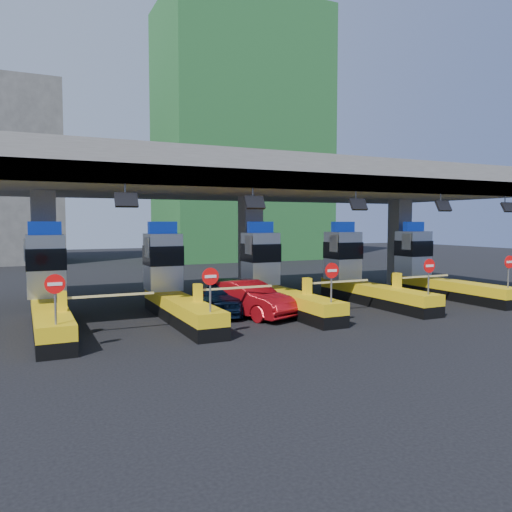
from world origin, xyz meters
name	(u,v)px	position (x,y,z in m)	size (l,w,h in m)	color
ground	(277,309)	(0.00, 0.00, 0.00)	(120.00, 120.00, 0.00)	black
toll_canopy	(251,184)	(0.00, 2.87, 6.13)	(28.00, 12.09, 7.00)	slate
toll_lane_far_left	(48,292)	(-10.00, 0.28, 1.40)	(4.43, 8.00, 4.16)	black
toll_lane_left	(172,285)	(-5.00, 0.28, 1.40)	(4.43, 8.00, 4.16)	black
toll_lane_center	(274,279)	(0.00, 0.28, 1.40)	(4.43, 8.00, 4.16)	black
toll_lane_right	(359,275)	(5.00, 0.28, 1.40)	(4.43, 8.00, 4.16)	black
toll_lane_far_right	(432,271)	(10.00, 0.28, 1.40)	(4.43, 8.00, 4.16)	black
bg_building_scaffold	(241,136)	(12.00, 32.00, 14.00)	(18.00, 12.00, 28.00)	#1E5926
van	(223,296)	(-2.71, 0.07, 0.81)	(1.92, 4.77, 1.62)	black
red_car	(248,299)	(-1.99, -1.06, 0.78)	(1.64, 4.71, 1.55)	maroon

